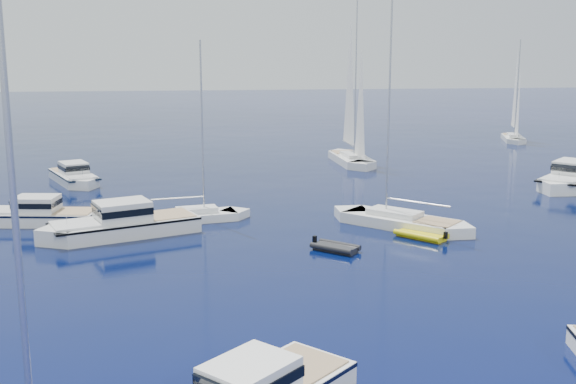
# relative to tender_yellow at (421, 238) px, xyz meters

# --- Properties ---
(ground) EXTENTS (400.00, 400.00, 0.00)m
(ground) POSITION_rel_tender_yellow_xyz_m (-7.91, -20.15, 0.00)
(ground) COLOR #080F4D
(ground) RESTS_ON ground
(motor_cruiser_centre) EXTENTS (12.20, 7.55, 3.07)m
(motor_cruiser_centre) POSITION_rel_tender_yellow_xyz_m (-20.25, 3.37, 0.00)
(motor_cruiser_centre) COLOR silver
(motor_cruiser_centre) RESTS_ON ground
(motor_cruiser_far_l) EXTENTS (10.31, 4.61, 2.61)m
(motor_cruiser_far_l) POSITION_rel_tender_yellow_xyz_m (-26.76, 7.73, 0.00)
(motor_cruiser_far_l) COLOR silver
(motor_cruiser_far_l) RESTS_ON ground
(motor_cruiser_distant) EXTENTS (11.14, 10.92, 3.14)m
(motor_cruiser_distant) POSITION_rel_tender_yellow_xyz_m (19.51, 15.49, 0.00)
(motor_cruiser_distant) COLOR white
(motor_cruiser_distant) RESTS_ON ground
(motor_cruiser_horizon) EXTENTS (6.61, 10.12, 2.56)m
(motor_cruiser_horizon) POSITION_rel_tender_yellow_xyz_m (-26.45, 23.72, 0.00)
(motor_cruiser_horizon) COLOR silver
(motor_cruiser_horizon) RESTS_ON ground
(sailboat_mid_r) EXTENTS (10.56, 10.51, 17.38)m
(sailboat_mid_r) POSITION_rel_tender_yellow_xyz_m (-0.52, 3.17, 0.00)
(sailboat_mid_r) COLOR white
(sailboat_mid_r) RESTS_ON ground
(sailboat_centre) EXTENTS (9.60, 4.05, 13.70)m
(sailboat_centre) POSITION_rel_tender_yellow_xyz_m (-15.37, 7.00, 0.00)
(sailboat_centre) COLOR white
(sailboat_centre) RESTS_ON ground
(sailboat_sails_r) EXTENTS (3.77, 12.59, 18.33)m
(sailboat_sails_r) POSITION_rel_tender_yellow_xyz_m (2.43, 31.87, 0.00)
(sailboat_sails_r) COLOR white
(sailboat_sails_r) RESTS_ON ground
(sailboat_sails_far) EXTENTS (5.43, 10.12, 14.42)m
(sailboat_sails_far) POSITION_rel_tender_yellow_xyz_m (29.31, 47.94, 0.00)
(sailboat_sails_far) COLOR white
(sailboat_sails_far) RESTS_ON ground
(tender_yellow) EXTENTS (3.88, 4.05, 0.95)m
(tender_yellow) POSITION_rel_tender_yellow_xyz_m (0.00, 0.00, 0.00)
(tender_yellow) COLOR yellow
(tender_yellow) RESTS_ON ground
(tender_grey_near) EXTENTS (3.48, 3.39, 0.95)m
(tender_grey_near) POSITION_rel_tender_yellow_xyz_m (-6.39, -2.23, 0.00)
(tender_grey_near) COLOR black
(tender_grey_near) RESTS_ON ground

